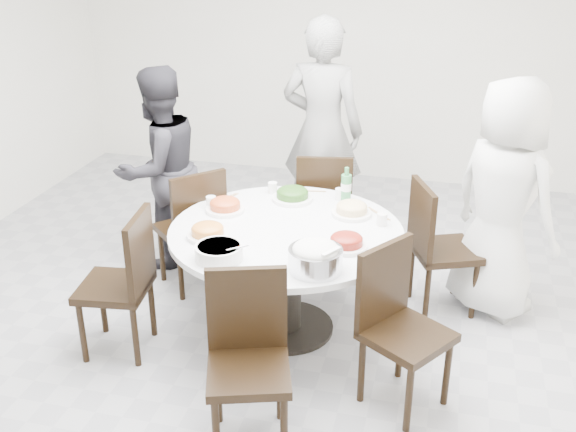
% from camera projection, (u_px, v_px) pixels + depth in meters
% --- Properties ---
extents(floor, '(6.00, 6.00, 0.01)m').
position_uv_depth(floor, '(288.00, 322.00, 4.67)').
color(floor, '#A2A2A6').
rests_on(floor, ground).
extents(wall_back, '(6.00, 0.01, 2.80)m').
position_uv_depth(wall_back, '(361.00, 44.00, 6.75)').
color(wall_back, white).
rests_on(wall_back, ground).
extents(dining_table, '(1.50, 1.50, 0.75)m').
position_uv_depth(dining_table, '(286.00, 280.00, 4.44)').
color(dining_table, white).
rests_on(dining_table, floor).
extents(chair_ne, '(0.55, 0.55, 0.95)m').
position_uv_depth(chair_ne, '(445.00, 248.00, 4.66)').
color(chair_ne, black).
rests_on(chair_ne, floor).
extents(chair_n, '(0.48, 0.48, 0.95)m').
position_uv_depth(chair_n, '(324.00, 207.00, 5.32)').
color(chair_n, black).
rests_on(chair_n, floor).
extents(chair_nw, '(0.59, 0.59, 0.95)m').
position_uv_depth(chair_nw, '(190.00, 227.00, 4.97)').
color(chair_nw, black).
rests_on(chair_nw, floor).
extents(chair_sw, '(0.47, 0.47, 0.95)m').
position_uv_depth(chair_sw, '(114.00, 284.00, 4.20)').
color(chair_sw, black).
rests_on(chair_sw, floor).
extents(chair_s, '(0.53, 0.53, 0.95)m').
position_uv_depth(chair_s, '(248.00, 368.00, 3.42)').
color(chair_s, black).
rests_on(chair_s, floor).
extents(chair_se, '(0.58, 0.58, 0.95)m').
position_uv_depth(chair_se, '(407.00, 332.00, 3.71)').
color(chair_se, black).
rests_on(chair_se, floor).
extents(diner_right, '(0.96, 0.93, 1.67)m').
position_uv_depth(diner_right, '(504.00, 200.00, 4.52)').
color(diner_right, silver).
rests_on(diner_right, floor).
extents(diner_middle, '(0.72, 0.50, 1.88)m').
position_uv_depth(diner_middle, '(322.00, 131.00, 5.59)').
color(diner_middle, black).
rests_on(diner_middle, floor).
extents(diner_left, '(0.89, 0.96, 1.58)m').
position_uv_depth(diner_left, '(159.00, 169.00, 5.19)').
color(diner_left, '#222127').
rests_on(diner_left, floor).
extents(dish_greens, '(0.29, 0.29, 0.07)m').
position_uv_depth(dish_greens, '(292.00, 195.00, 4.71)').
color(dish_greens, white).
rests_on(dish_greens, dining_table).
extents(dish_pale, '(0.27, 0.27, 0.07)m').
position_uv_depth(dish_pale, '(352.00, 210.00, 4.48)').
color(dish_pale, white).
rests_on(dish_pale, dining_table).
extents(dish_orange, '(0.26, 0.26, 0.07)m').
position_uv_depth(dish_orange, '(225.00, 206.00, 4.53)').
color(dish_orange, white).
rests_on(dish_orange, dining_table).
extents(dish_redbrown, '(0.25, 0.25, 0.06)m').
position_uv_depth(dish_redbrown, '(346.00, 243.00, 4.03)').
color(dish_redbrown, white).
rests_on(dish_redbrown, dining_table).
extents(dish_tofu, '(0.26, 0.26, 0.07)m').
position_uv_depth(dish_tofu, '(208.00, 233.00, 4.16)').
color(dish_tofu, white).
rests_on(dish_tofu, dining_table).
extents(rice_bowl, '(0.31, 0.31, 0.13)m').
position_uv_depth(rice_bowl, '(315.00, 260.00, 3.77)').
color(rice_bowl, silver).
rests_on(rice_bowl, dining_table).
extents(soup_bowl, '(0.28, 0.28, 0.09)m').
position_uv_depth(soup_bowl, '(219.00, 252.00, 3.90)').
color(soup_bowl, white).
rests_on(soup_bowl, dining_table).
extents(beverage_bottle, '(0.07, 0.07, 0.25)m').
position_uv_depth(beverage_bottle, '(346.00, 184.00, 4.66)').
color(beverage_bottle, '#327D43').
rests_on(beverage_bottle, dining_table).
extents(tea_cups, '(0.07, 0.07, 0.08)m').
position_uv_depth(tea_cups, '(305.00, 187.00, 4.85)').
color(tea_cups, white).
rests_on(tea_cups, dining_table).
extents(chopsticks, '(0.24, 0.04, 0.01)m').
position_uv_depth(chopsticks, '(310.00, 192.00, 4.84)').
color(chopsticks, tan).
rests_on(chopsticks, dining_table).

